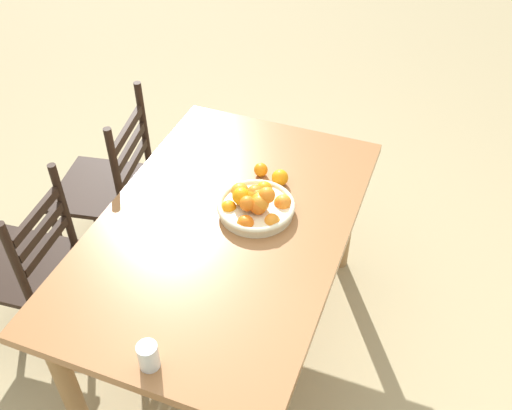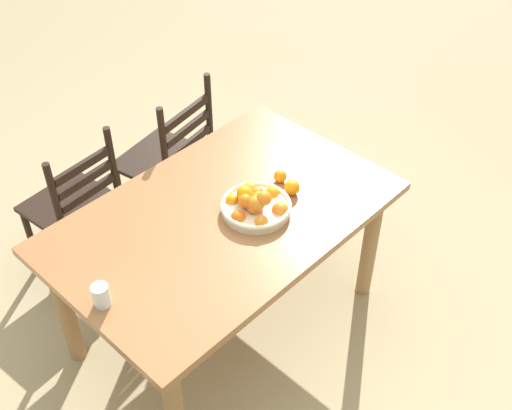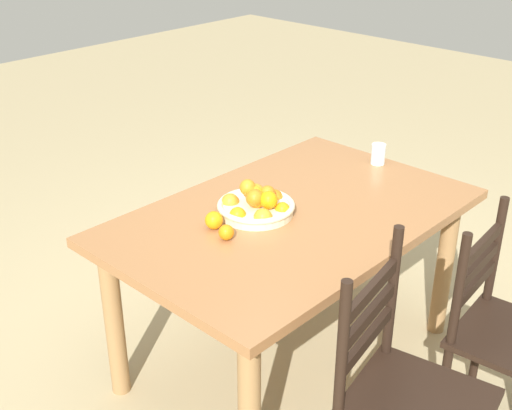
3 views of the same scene
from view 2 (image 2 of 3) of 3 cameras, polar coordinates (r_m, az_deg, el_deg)
ground_plane at (r=3.41m, az=-2.56°, el=-10.24°), size 12.00×12.00×0.00m
dining_table at (r=2.93m, az=-2.94°, el=-2.30°), size 1.53×0.98×0.76m
chair_near_window at (r=3.49m, az=-15.73°, el=-0.21°), size 0.45×0.45×0.90m
chair_by_cabinet at (r=3.66m, az=-7.66°, el=3.94°), size 0.52×0.52×0.97m
fruit_bowl at (r=2.83m, az=-0.02°, el=0.04°), size 0.32×0.32×0.14m
orange_loose_0 at (r=2.94m, az=3.23°, el=1.57°), size 0.07×0.07×0.07m
orange_loose_1 at (r=3.01m, az=2.17°, el=2.58°), size 0.06×0.06×0.06m
drinking_glass at (r=2.52m, az=-13.64°, el=-7.85°), size 0.07×0.07×0.10m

